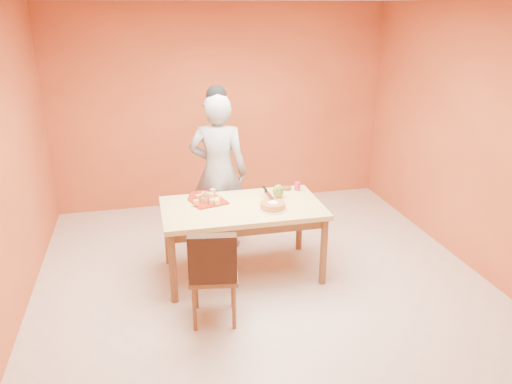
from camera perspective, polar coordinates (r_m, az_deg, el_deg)
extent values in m
plane|color=beige|center=(5.02, 1.22, -11.20)|extent=(5.00, 5.00, 0.00)
plane|color=#CE5F2F|center=(6.84, -3.94, 9.63)|extent=(4.50, 0.00, 4.50)
plane|color=#CE5F2F|center=(5.46, 24.99, 4.92)|extent=(0.00, 5.00, 5.00)
cube|color=#EAD17A|center=(5.00, -1.59, -1.85)|extent=(1.60, 0.90, 0.05)
cube|color=brown|center=(5.03, -1.58, -2.64)|extent=(1.48, 0.78, 0.10)
cylinder|color=brown|center=(4.74, -9.48, -8.62)|extent=(0.07, 0.07, 0.71)
cylinder|color=brown|center=(5.43, -10.09, -4.67)|extent=(0.07, 0.07, 0.71)
cylinder|color=brown|center=(5.01, 7.74, -6.77)|extent=(0.07, 0.07, 0.71)
cylinder|color=brown|center=(5.68, 4.99, -3.28)|extent=(0.07, 0.07, 0.71)
imported|color=gray|center=(5.60, -4.31, 2.26)|extent=(0.75, 0.60, 1.78)
cube|color=maroon|center=(5.11, -5.49, -1.05)|extent=(0.40, 0.40, 0.02)
cylinder|color=maroon|center=(5.26, -6.19, -0.42)|extent=(0.33, 0.33, 0.02)
cylinder|color=silver|center=(4.91, 1.93, -1.92)|extent=(0.30, 0.30, 0.01)
cylinder|color=orange|center=(4.89, 1.94, -1.55)|extent=(0.28, 0.28, 0.06)
cube|color=white|center=(5.04, 1.53, -0.42)|extent=(0.06, 0.27, 0.01)
ellipsoid|color=olive|center=(5.18, 2.56, 0.08)|extent=(0.14, 0.12, 0.15)
cylinder|color=#B71B4D|center=(5.42, 4.75, 0.66)|extent=(0.07, 0.07, 0.09)
cylinder|color=#351B0E|center=(5.44, 3.53, 0.43)|extent=(0.11, 0.11, 0.03)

